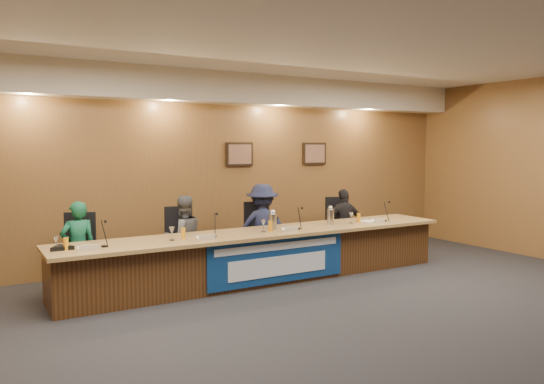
{
  "coord_description": "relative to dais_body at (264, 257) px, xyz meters",
  "views": [
    {
      "loc": [
        -3.83,
        -4.33,
        1.99
      ],
      "look_at": [
        0.33,
        2.73,
        1.28
      ],
      "focal_mm": 35.0,
      "sensor_mm": 36.0,
      "label": 1
    }
  ],
  "objects": [
    {
      "name": "banner",
      "position": [
        0.0,
        -0.41,
        0.03
      ],
      "size": [
        2.2,
        0.02,
        0.65
      ],
      "primitive_type": "cube",
      "color": "navy",
      "rests_on": "dais_body"
    },
    {
      "name": "dais_body",
      "position": [
        0.0,
        0.0,
        0.0
      ],
      "size": [
        6.0,
        0.8,
        0.7
      ],
      "primitive_type": "cube",
      "color": "#432712",
      "rests_on": "floor"
    },
    {
      "name": "soffit",
      "position": [
        0.0,
        1.35,
        2.6
      ],
      "size": [
        10.0,
        0.5,
        0.5
      ],
      "primitive_type": "cube",
      "color": "beige",
      "rests_on": "wall_back"
    },
    {
      "name": "water_glass_a",
      "position": [
        -2.89,
        -0.1,
        0.49
      ],
      "size": [
        0.08,
        0.08,
        0.18
      ],
      "primitive_type": "cylinder",
      "color": "silver",
      "rests_on": "dais_top"
    },
    {
      "name": "floor",
      "position": [
        0.0,
        -2.4,
        -0.35
      ],
      "size": [
        10.0,
        10.0,
        0.0
      ],
      "primitive_type": "plane",
      "color": "black",
      "rests_on": "ground"
    },
    {
      "name": "microphone_c",
      "position": [
        0.49,
        -0.17,
        0.41
      ],
      "size": [
        0.07,
        0.07,
        0.02
      ],
      "primitive_type": "cylinder",
      "color": "black",
      "rests_on": "dais_top"
    },
    {
      "name": "panelist_a",
      "position": [
        -2.52,
        0.62,
        0.28
      ],
      "size": [
        0.47,
        0.31,
        1.26
      ],
      "primitive_type": "imported",
      "rotation": [
        0.0,
        0.0,
        3.17
      ],
      "color": "#125338",
      "rests_on": "floor"
    },
    {
      "name": "office_chair_c",
      "position": [
        0.32,
        0.72,
        0.13
      ],
      "size": [
        0.59,
        0.59,
        0.08
      ],
      "primitive_type": "cube",
      "rotation": [
        0.0,
        0.0,
        -0.28
      ],
      "color": "black",
      "rests_on": "floor"
    },
    {
      "name": "nameplate_b",
      "position": [
        -1.05,
        -0.32,
        0.45
      ],
      "size": [
        0.24,
        0.08,
        0.1
      ],
      "primitive_type": "cube",
      "rotation": [
        0.31,
        0.0,
        0.0
      ],
      "color": "white",
      "rests_on": "dais_top"
    },
    {
      "name": "carafe_right",
      "position": [
        1.2,
        -0.02,
        0.52
      ],
      "size": [
        0.12,
        0.12,
        0.24
      ],
      "primitive_type": "cylinder",
      "color": "silver",
      "rests_on": "dais_top"
    },
    {
      "name": "speakerphone",
      "position": [
        -2.83,
        -0.05,
        0.43
      ],
      "size": [
        0.32,
        0.32,
        0.05
      ],
      "primitive_type": "cylinder",
      "color": "black",
      "rests_on": "dais_top"
    },
    {
      "name": "juice_glass_a",
      "position": [
        -2.78,
        -0.1,
        0.47
      ],
      "size": [
        0.06,
        0.06,
        0.15
      ],
      "primitive_type": "cylinder",
      "color": "orange",
      "rests_on": "dais_top"
    },
    {
      "name": "water_glass_c",
      "position": [
        -0.09,
        -0.13,
        0.49
      ],
      "size": [
        0.08,
        0.08,
        0.18
      ],
      "primitive_type": "cylinder",
      "color": "silver",
      "rests_on": "dais_top"
    },
    {
      "name": "ceiling",
      "position": [
        0.0,
        -2.4,
        2.85
      ],
      "size": [
        10.0,
        8.0,
        0.04
      ],
      "primitive_type": "cube",
      "color": "silver",
      "rests_on": "wall_back"
    },
    {
      "name": "paper_stack",
      "position": [
        1.95,
        -0.07,
        0.4
      ],
      "size": [
        0.26,
        0.33,
        0.01
      ],
      "primitive_type": "cube",
      "rotation": [
        0.0,
        0.0,
        0.14
      ],
      "color": "white",
      "rests_on": "dais_top"
    },
    {
      "name": "juice_glass_c",
      "position": [
        0.04,
        -0.11,
        0.47
      ],
      "size": [
        0.06,
        0.06,
        0.15
      ],
      "primitive_type": "cylinder",
      "color": "orange",
      "rests_on": "dais_top"
    },
    {
      "name": "wall_photo_left",
      "position": [
        0.4,
        1.57,
        1.5
      ],
      "size": [
        0.52,
        0.04,
        0.42
      ],
      "primitive_type": "cube",
      "color": "black",
      "rests_on": "wall_back"
    },
    {
      "name": "microphone_b",
      "position": [
        -0.87,
        -0.14,
        0.41
      ],
      "size": [
        0.07,
        0.07,
        0.02
      ],
      "primitive_type": "cylinder",
      "color": "black",
      "rests_on": "dais_top"
    },
    {
      "name": "microphone_a",
      "position": [
        -2.34,
        -0.13,
        0.41
      ],
      "size": [
        0.07,
        0.07,
        0.02
      ],
      "primitive_type": "cylinder",
      "color": "black",
      "rests_on": "dais_top"
    },
    {
      "name": "dais_top",
      "position": [
        0.0,
        -0.05,
        0.38
      ],
      "size": [
        6.1,
        0.95,
        0.05
      ],
      "primitive_type": "cube",
      "color": "#9C7844",
      "rests_on": "dais_body"
    },
    {
      "name": "office_chair_d",
      "position": [
        1.98,
        0.72,
        0.13
      ],
      "size": [
        0.6,
        0.6,
        0.08
      ],
      "primitive_type": "cube",
      "rotation": [
        0.0,
        0.0,
        -0.31
      ],
      "color": "black",
      "rests_on": "floor"
    },
    {
      "name": "nameplate_c",
      "position": [
        0.31,
        -0.27,
        0.45
      ],
      "size": [
        0.24,
        0.08,
        0.1
      ],
      "primitive_type": "cube",
      "rotation": [
        0.31,
        0.0,
        0.0
      ],
      "color": "white",
      "rests_on": "dais_top"
    },
    {
      "name": "juice_glass_d",
      "position": [
        1.74,
        -0.07,
        0.47
      ],
      "size": [
        0.06,
        0.06,
        0.15
      ],
      "primitive_type": "cylinder",
      "color": "orange",
      "rests_on": "dais_top"
    },
    {
      "name": "banner_text_lower",
      "position": [
        0.0,
        -0.43,
        -0.05
      ],
      "size": [
        1.6,
        0.01,
        0.28
      ],
      "primitive_type": "cube",
      "color": "silver",
      "rests_on": "banner"
    },
    {
      "name": "nameplate_a",
      "position": [
        -2.55,
        -0.27,
        0.45
      ],
      "size": [
        0.24,
        0.08,
        0.1
      ],
      "primitive_type": "cube",
      "rotation": [
        0.31,
        0.0,
        0.0
      ],
      "color": "white",
      "rests_on": "dais_top"
    },
    {
      "name": "microphone_d",
      "position": [
        2.19,
        -0.19,
        0.41
      ],
      "size": [
        0.07,
        0.07,
        0.02
      ],
      "primitive_type": "cylinder",
      "color": "black",
      "rests_on": "dais_top"
    },
    {
      "name": "panelist_d",
      "position": [
        1.98,
        0.62,
        0.27
      ],
      "size": [
        0.77,
        0.45,
        1.24
      ],
      "primitive_type": "imported",
      "rotation": [
        0.0,
        0.0,
        2.92
      ],
      "color": "black",
      "rests_on": "floor"
    },
    {
      "name": "office_chair_b",
      "position": [
        -1.03,
        0.72,
        0.13
      ],
      "size": [
        0.57,
        0.57,
        0.08
      ],
      "primitive_type": "cube",
      "rotation": [
        0.0,
        0.0,
        -0.21
      ],
      "color": "black",
      "rests_on": "floor"
    },
    {
      "name": "juice_glass_b",
      "position": [
        -1.29,
        -0.08,
        0.47
      ],
      "size": [
        0.06,
        0.06,
        0.15
      ],
      "primitive_type": "cylinder",
      "color": "orange",
      "rests_on": "dais_top"
    },
    {
      "name": "nameplate_d",
      "position": [
        2.0,
        -0.27,
        0.45
      ],
      "size": [
        0.24,
        0.08,
        0.1
      ],
      "primitive_type": "cube",
      "rotation": [
        0.31,
        0.0,
        0.0
      ],
      "color": "white",
      "rests_on": "dais_top"
    },
    {
      "name": "banner_text_upper",
      "position": [
        0.0,
        -0.43,
        0.23
      ],
      "size": [
        2.0,
        0.01,
        0.1
      ],
      "primitive_type": "cube",
      "color": "silver",
      "rests_on": "banner"
    },
    {
      "name": "office_chair_a",
      "position": [
        -2.52,
        0.72,
        0.13
      ],
      "size": [
        0.63,
        0.63,
        0.08
      ],
      "primitive_type": "cube",
      "rotation": [
        0.0,
        0.0,
        -0.42
      ],
      "color": "black",
      "rests_on": "floor"
    },
    {
      "name": "wall_back",
      "position": [
        0.0,
        1.6,
        1.25
      ],
      "size": [
        10.0,
        0.04,
        3.2
      ],
      "primitive_type": "cube",
      "color": "brown",
      "rests_on": "floor"
    },
    {
      "name": "panelist_b",
      "position": [
        -1.03,
        0.62,
        0.28
      ],
      "size": [
        0.62,
        0.48,
        1.26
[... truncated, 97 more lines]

